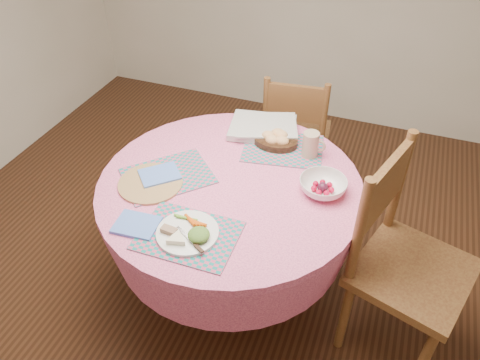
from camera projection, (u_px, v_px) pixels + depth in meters
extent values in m
plane|color=#331C0F|center=(232.00, 284.00, 2.65)|extent=(4.00, 4.00, 0.00)
cylinder|color=pink|center=(230.00, 186.00, 2.19)|extent=(1.24, 1.24, 0.04)
cone|color=pink|center=(230.00, 212.00, 2.30)|extent=(1.24, 1.24, 0.30)
cylinder|color=black|center=(231.00, 259.00, 2.51)|extent=(0.14, 0.14, 0.44)
cylinder|color=black|center=(232.00, 281.00, 2.63)|extent=(0.56, 0.56, 0.06)
cube|color=brown|center=(413.00, 273.00, 2.08)|extent=(0.60, 0.61, 0.04)
cylinder|color=brown|center=(424.00, 360.00, 2.02)|extent=(0.06, 0.06, 0.50)
cylinder|color=brown|center=(454.00, 299.00, 2.27)|extent=(0.06, 0.06, 0.50)
cylinder|color=brown|center=(345.00, 314.00, 2.20)|extent=(0.06, 0.06, 0.50)
cylinder|color=brown|center=(381.00, 263.00, 2.45)|extent=(0.06, 0.06, 0.50)
cylinder|color=brown|center=(359.00, 233.00, 1.88)|extent=(0.06, 0.06, 0.56)
cylinder|color=brown|center=(399.00, 183.00, 2.12)|extent=(0.06, 0.06, 0.56)
cube|color=brown|center=(385.00, 187.00, 1.93)|extent=(0.15, 0.39, 0.27)
cube|color=brown|center=(296.00, 135.00, 3.06)|extent=(0.46, 0.45, 0.04)
cylinder|color=brown|center=(321.00, 151.00, 3.29)|extent=(0.04, 0.04, 0.43)
cylinder|color=brown|center=(273.00, 144.00, 3.35)|extent=(0.04, 0.04, 0.43)
cylinder|color=brown|center=(316.00, 179.00, 3.04)|extent=(0.04, 0.04, 0.43)
cylinder|color=brown|center=(264.00, 171.00, 3.11)|extent=(0.04, 0.04, 0.43)
cylinder|color=brown|center=(323.00, 121.00, 2.74)|extent=(0.04, 0.04, 0.48)
cylinder|color=brown|center=(266.00, 114.00, 2.80)|extent=(0.04, 0.04, 0.48)
cube|color=brown|center=(295.00, 103.00, 2.71)|extent=(0.35, 0.07, 0.23)
cube|color=#167E7C|center=(188.00, 235.00, 1.91)|extent=(0.40, 0.31, 0.01)
cube|color=#167E7C|center=(168.00, 176.00, 2.21)|extent=(0.49, 0.50, 0.01)
cube|color=#167E7C|center=(283.00, 148.00, 2.38)|extent=(0.45, 0.37, 0.01)
cylinder|color=olive|center=(151.00, 183.00, 2.16)|extent=(0.30, 0.30, 0.01)
cube|color=#557DDC|center=(137.00, 225.00, 1.95)|extent=(0.19, 0.15, 0.01)
cube|color=#557DDC|center=(160.00, 175.00, 2.20)|extent=(0.23, 0.23, 0.01)
cylinder|color=white|center=(188.00, 233.00, 1.91)|extent=(0.26, 0.26, 0.01)
ellipsoid|color=#356322|center=(200.00, 234.00, 1.87)|extent=(0.10, 0.10, 0.04)
cylinder|color=#F2E9C2|center=(178.00, 240.00, 1.85)|extent=(0.11, 0.11, 0.02)
cube|color=#84674C|center=(169.00, 231.00, 1.89)|extent=(0.07, 0.04, 0.02)
cube|color=silver|center=(189.00, 237.00, 1.87)|extent=(0.14, 0.09, 0.00)
cylinder|color=black|center=(276.00, 141.00, 2.40)|extent=(0.23, 0.23, 0.03)
ellipsoid|color=#F4B67C|center=(268.00, 134.00, 2.39)|extent=(0.07, 0.06, 0.05)
ellipsoid|color=#F4B67C|center=(281.00, 133.00, 2.39)|extent=(0.07, 0.06, 0.05)
ellipsoid|color=#F4B67C|center=(282.00, 139.00, 2.35)|extent=(0.07, 0.06, 0.05)
ellipsoid|color=#F4B67C|center=(272.00, 138.00, 2.36)|extent=(0.07, 0.06, 0.05)
ellipsoid|color=#F4B67C|center=(278.00, 131.00, 2.41)|extent=(0.07, 0.06, 0.05)
cylinder|color=tan|center=(310.00, 144.00, 2.29)|extent=(0.08, 0.08, 0.13)
torus|color=tan|center=(319.00, 146.00, 2.28)|extent=(0.07, 0.01, 0.07)
imported|color=white|center=(323.00, 186.00, 2.10)|extent=(0.27, 0.27, 0.07)
sphere|color=red|center=(331.00, 190.00, 2.10)|extent=(0.03, 0.03, 0.03)
sphere|color=red|center=(330.00, 185.00, 2.13)|extent=(0.03, 0.03, 0.03)
sphere|color=red|center=(323.00, 182.00, 2.14)|extent=(0.03, 0.03, 0.03)
sphere|color=red|center=(316.00, 184.00, 2.13)|extent=(0.03, 0.03, 0.03)
sphere|color=red|center=(314.00, 188.00, 2.11)|extent=(0.03, 0.03, 0.03)
sphere|color=red|center=(319.00, 193.00, 2.09)|extent=(0.03, 0.03, 0.03)
sphere|color=red|center=(327.00, 193.00, 2.08)|extent=(0.03, 0.03, 0.03)
sphere|color=#421228|center=(323.00, 187.00, 2.11)|extent=(0.05, 0.05, 0.05)
cube|color=silver|center=(263.00, 128.00, 2.50)|extent=(0.38, 0.33, 0.03)
cube|color=silver|center=(266.00, 125.00, 2.48)|extent=(0.38, 0.34, 0.01)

